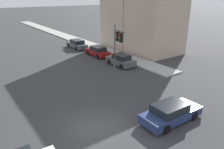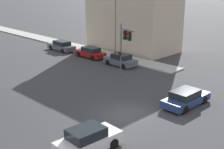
{
  "view_description": "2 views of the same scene",
  "coord_description": "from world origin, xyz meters",
  "px_view_note": "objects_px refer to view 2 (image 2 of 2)",
  "views": [
    {
      "loc": [
        -6.37,
        -10.77,
        8.43
      ],
      "look_at": [
        3.93,
        3.56,
        1.91
      ],
      "focal_mm": 35.0,
      "sensor_mm": 36.0,
      "label": 1
    },
    {
      "loc": [
        -16.32,
        -14.84,
        10.12
      ],
      "look_at": [
        1.17,
        2.66,
        2.37
      ],
      "focal_mm": 50.0,
      "sensor_mm": 36.0,
      "label": 2
    }
  ],
  "objects_px": {
    "crossing_car_0": "(88,140)",
    "parked_car_0": "(121,60)",
    "parked_car_1": "(90,53)",
    "traffic_signal": "(124,42)",
    "parked_car_2": "(61,46)",
    "crossing_car_1": "(186,98)"
  },
  "relations": [
    {
      "from": "parked_car_0",
      "to": "parked_car_1",
      "type": "xyz_separation_m",
      "value": [
        0.04,
        5.49,
        -0.01
      ]
    },
    {
      "from": "parked_car_0",
      "to": "parked_car_2",
      "type": "relative_size",
      "value": 0.87
    },
    {
      "from": "parked_car_1",
      "to": "parked_car_2",
      "type": "bearing_deg",
      "value": 1.48
    },
    {
      "from": "traffic_signal",
      "to": "crossing_car_1",
      "type": "height_order",
      "value": "traffic_signal"
    },
    {
      "from": "parked_car_2",
      "to": "parked_car_0",
      "type": "bearing_deg",
      "value": -178.85
    },
    {
      "from": "crossing_car_0",
      "to": "parked_car_2",
      "type": "xyz_separation_m",
      "value": [
        15.14,
        23.39,
        -0.07
      ]
    },
    {
      "from": "parked_car_0",
      "to": "crossing_car_0",
      "type": "bearing_deg",
      "value": 126.88
    },
    {
      "from": "crossing_car_0",
      "to": "parked_car_0",
      "type": "xyz_separation_m",
      "value": [
        15.3,
        11.82,
        -0.05
      ]
    },
    {
      "from": "crossing_car_0",
      "to": "parked_car_1",
      "type": "relative_size",
      "value": 0.95
    },
    {
      "from": "crossing_car_0",
      "to": "crossing_car_1",
      "type": "distance_m",
      "value": 10.3
    },
    {
      "from": "traffic_signal",
      "to": "crossing_car_0",
      "type": "bearing_deg",
      "value": 46.11
    },
    {
      "from": "crossing_car_1",
      "to": "parked_car_2",
      "type": "distance_m",
      "value": 24.21
    },
    {
      "from": "parked_car_2",
      "to": "crossing_car_1",
      "type": "bearing_deg",
      "value": 168.81
    },
    {
      "from": "traffic_signal",
      "to": "parked_car_2",
      "type": "height_order",
      "value": "traffic_signal"
    },
    {
      "from": "crossing_car_0",
      "to": "crossing_car_1",
      "type": "xyz_separation_m",
      "value": [
        10.3,
        -0.32,
        -0.09
      ]
    },
    {
      "from": "traffic_signal",
      "to": "crossing_car_0",
      "type": "height_order",
      "value": "traffic_signal"
    },
    {
      "from": "crossing_car_0",
      "to": "parked_car_1",
      "type": "distance_m",
      "value": 23.13
    },
    {
      "from": "traffic_signal",
      "to": "crossing_car_1",
      "type": "xyz_separation_m",
      "value": [
        -1.6,
        -8.4,
        -3.28
      ]
    },
    {
      "from": "crossing_car_1",
      "to": "parked_car_0",
      "type": "relative_size",
      "value": 1.14
    },
    {
      "from": "traffic_signal",
      "to": "parked_car_0",
      "type": "xyz_separation_m",
      "value": [
        3.41,
        3.74,
        -3.24
      ]
    },
    {
      "from": "crossing_car_1",
      "to": "parked_car_0",
      "type": "distance_m",
      "value": 13.13
    },
    {
      "from": "parked_car_0",
      "to": "parked_car_2",
      "type": "bearing_deg",
      "value": -0.0
    }
  ]
}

